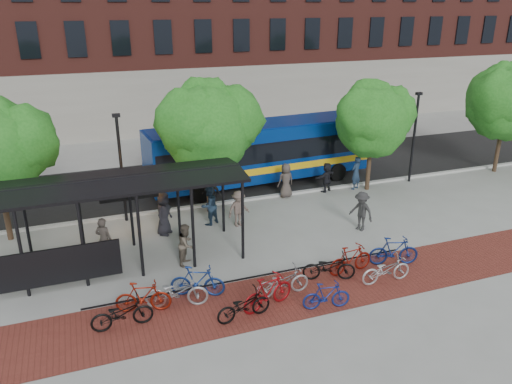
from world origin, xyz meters
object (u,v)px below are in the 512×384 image
object	(u,v)px
bike_8	(329,267)
pedestrian_8	(186,244)
bike_2	(177,292)
bike_7	(326,296)
tree_c	(374,117)
lamp_post_left	(121,165)
bus_shelter	(101,193)
pedestrian_2	(209,206)
bike_1	(143,297)
bike_5	(268,292)
bike_10	(386,269)
bike_4	(244,306)
pedestrian_7	(356,173)
lamp_post_right	(414,135)
tree_d	(508,98)
pedestrian_0	(164,213)
pedestrian_6	(286,180)
bike_6	(283,282)
tree_b	(208,123)
bike_3	(197,281)
pedestrian_1	(104,240)
pedestrian_3	(238,209)
bike_0	(122,313)
pedestrian_9	(361,211)
bike_11	(394,251)
bike_9	(351,259)
pedestrian_4	(211,194)
pedestrian_5	(327,177)
bus	(262,149)

from	to	relation	value
bike_8	pedestrian_8	distance (m)	5.58
bike_2	bike_7	distance (m)	5.06
tree_c	lamp_post_left	xyz separation A→B (m)	(-13.09, 0.25, -1.31)
bus_shelter	pedestrian_2	bearing A→B (deg)	25.94
bike_1	bike_5	size ratio (longest dim) A/B	0.91
bike_10	bike_1	bearing A→B (deg)	83.26
bike_4	pedestrian_7	distance (m)	13.48
lamp_post_right	bike_7	bearing A→B (deg)	-137.08
tree_d	pedestrian_0	bearing A→B (deg)	-174.88
bike_1	pedestrian_2	world-z (taller)	pedestrian_2
tree_d	lamp_post_left	size ratio (longest dim) A/B	1.28
pedestrian_6	tree_c	bearing A→B (deg)	166.21
bus_shelter	bike_1	size ratio (longest dim) A/B	5.71
bike_1	pedestrian_8	bearing A→B (deg)	-23.60
bike_5	bike_6	world-z (taller)	bike_5
tree_b	bike_5	bearing A→B (deg)	-92.80
bike_4	pedestrian_7	bearing A→B (deg)	-53.29
bike_3	bike_8	world-z (taller)	bike_3
pedestrian_1	pedestrian_2	distance (m)	5.24
bus_shelter	pedestrian_0	distance (m)	3.82
tree_b	pedestrian_2	xyz separation A→B (m)	(-0.49, -1.52, -3.53)
bike_8	pedestrian_3	size ratio (longest dim) A/B	1.15
bike_8	bike_10	bearing A→B (deg)	-96.09
bike_0	pedestrian_1	bearing A→B (deg)	1.05
tree_b	pedestrian_8	bearing A→B (deg)	-115.52
bike_1	bike_2	distance (m)	1.11
bike_2	bike_4	xyz separation A→B (m)	(1.90, -1.46, -0.06)
bike_0	pedestrian_6	xyz separation A→B (m)	(9.38, 8.67, 0.41)
bike_0	pedestrian_9	size ratio (longest dim) A/B	1.07
bike_1	bike_11	world-z (taller)	bike_11
tree_b	pedestrian_1	bearing A→B (deg)	-146.32
bike_1	bike_9	bearing A→B (deg)	-77.02
pedestrian_3	pedestrian_4	bearing A→B (deg)	88.73
lamp_post_left	pedestrian_4	xyz separation A→B (m)	(4.17, -0.09, -1.94)
lamp_post_left	bike_3	distance (m)	7.98
bus_shelter	bike_1	bearing A→B (deg)	-77.56
bike_4	pedestrian_4	xyz separation A→B (m)	(1.48, 9.27, 0.31)
bike_2	lamp_post_left	bearing A→B (deg)	18.91
lamp_post_right	pedestrian_9	world-z (taller)	lamp_post_right
bike_4	pedestrian_5	bearing A→B (deg)	-47.22
bike_1	bus	bearing A→B (deg)	-24.16
bike_0	bike_1	distance (m)	1.01
pedestrian_9	bike_4	bearing A→B (deg)	-81.71
bus_shelter	bike_7	xyz separation A→B (m)	(6.63, -5.69, -2.50)
lamp_post_left	bike_1	size ratio (longest dim) A/B	2.76
tree_d	pedestrian_3	bearing A→B (deg)	-172.83
tree_c	bike_0	xyz separation A→B (m)	(-14.16, -8.22, -3.54)
bike_6	pedestrian_5	size ratio (longest dim) A/B	1.22
bus	bike_4	distance (m)	13.18
bike_5	bike_10	xyz separation A→B (m)	(4.69, 0.05, -0.09)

